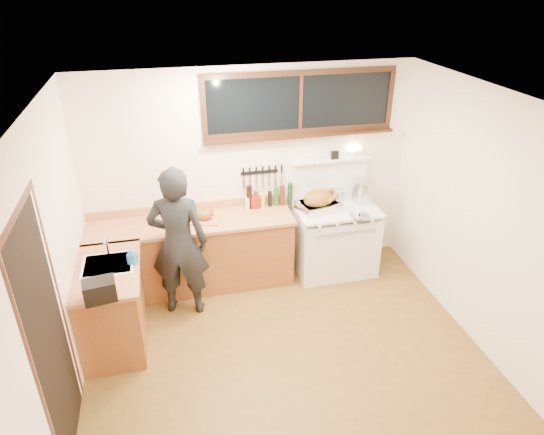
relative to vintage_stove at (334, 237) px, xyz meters
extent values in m
cube|color=brown|center=(-1.00, -1.41, -0.48)|extent=(4.00, 3.50, 0.02)
cube|color=white|center=(-1.00, 0.36, 0.83)|extent=(4.00, 0.05, 2.60)
cube|color=white|center=(-1.00, -3.19, 0.83)|extent=(4.00, 0.05, 2.60)
cube|color=white|center=(-3.03, -1.41, 0.83)|extent=(0.05, 3.50, 2.60)
cube|color=white|center=(1.02, -1.41, 0.83)|extent=(0.05, 3.50, 2.60)
cube|color=white|center=(-1.00, -1.41, 2.16)|extent=(4.00, 3.50, 0.05)
cube|color=brown|center=(-1.80, 0.04, -0.04)|extent=(2.40, 0.60, 0.86)
cube|color=#C17A4C|center=(-1.80, 0.03, 0.41)|extent=(2.44, 0.64, 0.04)
cube|color=#C17A4C|center=(-1.80, 0.32, 0.48)|extent=(2.40, 0.03, 0.10)
sphere|color=#B78C38|center=(-2.80, -0.24, 0.23)|extent=(0.03, 0.03, 0.03)
sphere|color=#B78C38|center=(-2.30, -0.24, 0.23)|extent=(0.03, 0.03, 0.03)
sphere|color=#B78C38|center=(-1.80, -0.24, 0.23)|extent=(0.03, 0.03, 0.03)
sphere|color=#B78C38|center=(-1.30, -0.24, 0.23)|extent=(0.03, 0.03, 0.03)
sphere|color=#B78C38|center=(-0.85, -0.24, 0.23)|extent=(0.03, 0.03, 0.03)
cube|color=brown|center=(-2.70, -0.79, -0.04)|extent=(0.60, 1.05, 0.86)
cube|color=#C17A4C|center=(-2.69, -0.79, 0.41)|extent=(0.64, 1.09, 0.04)
cube|color=white|center=(-2.68, -0.71, 0.37)|extent=(0.45, 0.40, 0.14)
cube|color=white|center=(-2.68, -0.71, 0.44)|extent=(0.50, 0.45, 0.01)
cylinder|color=silver|center=(-2.68, -0.53, 0.55)|extent=(0.02, 0.02, 0.24)
cylinder|color=silver|center=(-2.68, -0.61, 0.66)|extent=(0.02, 0.18, 0.02)
cube|color=white|center=(0.00, -0.01, -0.06)|extent=(1.00, 0.70, 0.82)
cube|color=white|center=(0.00, -0.01, 0.42)|extent=(1.02, 0.72, 0.03)
cube|color=white|center=(0.00, -0.35, 0.05)|extent=(0.88, 0.02, 0.46)
cylinder|color=silver|center=(0.00, -0.38, 0.27)|extent=(0.75, 0.02, 0.02)
cylinder|color=white|center=(-0.33, -0.37, 0.38)|extent=(0.04, 0.03, 0.04)
cylinder|color=white|center=(-0.11, -0.37, 0.38)|extent=(0.04, 0.03, 0.04)
cylinder|color=white|center=(0.11, -0.37, 0.38)|extent=(0.04, 0.03, 0.04)
cylinder|color=white|center=(0.33, -0.37, 0.38)|extent=(0.04, 0.03, 0.04)
cube|color=white|center=(0.00, 0.31, 0.68)|extent=(1.00, 0.05, 0.50)
cube|color=white|center=(0.00, 0.28, 0.95)|extent=(1.00, 0.12, 0.03)
cylinder|color=white|center=(0.30, 0.28, 1.01)|extent=(0.09, 0.09, 0.09)
cube|color=#FFE5B2|center=(0.30, 0.28, 1.08)|extent=(0.17, 0.08, 0.06)
cube|color=black|center=(0.05, 0.28, 1.01)|extent=(0.09, 0.05, 0.10)
cylinder|color=white|center=(-0.18, 0.28, 1.01)|extent=(0.04, 0.04, 0.09)
cylinder|color=white|center=(-0.24, 0.28, 1.01)|extent=(0.04, 0.04, 0.09)
cube|color=black|center=(-0.40, 0.32, 1.68)|extent=(2.20, 0.01, 0.62)
cube|color=black|center=(-0.40, 0.32, 2.02)|extent=(2.32, 0.04, 0.06)
cube|color=black|center=(-0.40, 0.32, 1.34)|extent=(2.32, 0.04, 0.06)
cube|color=black|center=(-1.53, 0.32, 1.68)|extent=(0.06, 0.04, 0.62)
cube|color=black|center=(0.73, 0.32, 1.68)|extent=(0.06, 0.04, 0.62)
cube|color=black|center=(-0.40, 0.32, 1.68)|extent=(0.04, 0.04, 0.62)
cube|color=black|center=(-0.40, 0.27, 1.30)|extent=(2.32, 0.13, 0.03)
cube|color=black|center=(-2.99, -1.96, 0.58)|extent=(0.01, 0.86, 2.10)
cube|color=black|center=(-2.99, -2.45, 0.58)|extent=(0.01, 0.07, 2.10)
cube|color=black|center=(-2.99, -1.48, 0.58)|extent=(0.01, 0.07, 2.10)
cube|color=black|center=(-2.99, -1.96, 1.67)|extent=(0.01, 1.04, 0.07)
cube|color=black|center=(-0.90, 0.33, 0.85)|extent=(0.46, 0.02, 0.04)
cube|color=silver|center=(-1.10, 0.31, 0.74)|extent=(0.02, 0.00, 0.18)
cube|color=black|center=(-1.10, 0.31, 0.88)|extent=(0.02, 0.02, 0.10)
cube|color=silver|center=(-1.02, 0.31, 0.74)|extent=(0.02, 0.00, 0.18)
cube|color=black|center=(-1.02, 0.31, 0.88)|extent=(0.02, 0.02, 0.10)
cube|color=silver|center=(-0.94, 0.31, 0.74)|extent=(0.02, 0.00, 0.18)
cube|color=black|center=(-0.94, 0.31, 0.88)|extent=(0.02, 0.02, 0.10)
cube|color=silver|center=(-0.86, 0.31, 0.74)|extent=(0.03, 0.00, 0.18)
cube|color=black|center=(-0.86, 0.31, 0.88)|extent=(0.02, 0.02, 0.10)
cube|color=silver|center=(-0.78, 0.31, 0.74)|extent=(0.03, 0.00, 0.18)
cube|color=black|center=(-0.78, 0.31, 0.88)|extent=(0.02, 0.02, 0.10)
cube|color=silver|center=(-0.70, 0.31, 0.74)|extent=(0.03, 0.00, 0.18)
cube|color=black|center=(-0.70, 0.31, 0.88)|extent=(0.02, 0.02, 0.10)
cube|color=silver|center=(-0.62, 0.31, 0.74)|extent=(0.03, 0.00, 0.18)
cube|color=black|center=(-0.62, 0.31, 0.88)|extent=(0.02, 0.02, 0.10)
imported|color=black|center=(-1.96, -0.41, 0.42)|extent=(0.72, 0.56, 1.77)
imported|color=blue|center=(-2.43, -0.75, 0.52)|extent=(0.11, 0.11, 0.18)
cube|color=black|center=(-2.70, -1.29, 0.53)|extent=(0.31, 0.23, 0.19)
cube|color=#C17A4C|center=(-1.64, 0.02, 0.44)|extent=(0.44, 0.38, 0.02)
ellipsoid|color=brown|center=(-1.64, 0.02, 0.51)|extent=(0.24, 0.20, 0.12)
sphere|color=brown|center=(-1.54, 0.06, 0.53)|extent=(0.05, 0.05, 0.05)
sphere|color=brown|center=(-1.54, -0.03, 0.53)|extent=(0.05, 0.05, 0.05)
cube|color=silver|center=(-0.24, -0.01, 0.48)|extent=(0.55, 0.47, 0.10)
cube|color=#3F3F42|center=(-0.24, -0.01, 0.52)|extent=(0.49, 0.40, 0.03)
torus|color=silver|center=(-0.49, -0.01, 0.53)|extent=(0.04, 0.10, 0.10)
torus|color=silver|center=(0.01, -0.01, 0.53)|extent=(0.04, 0.10, 0.10)
ellipsoid|color=brown|center=(-0.24, -0.01, 0.57)|extent=(0.43, 0.36, 0.24)
cylinder|color=brown|center=(-0.11, -0.10, 0.59)|extent=(0.14, 0.09, 0.10)
sphere|color=brown|center=(-0.04, -0.10, 0.63)|extent=(0.07, 0.07, 0.07)
cylinder|color=brown|center=(-0.11, 0.08, 0.59)|extent=(0.14, 0.09, 0.10)
sphere|color=brown|center=(-0.04, 0.08, 0.63)|extent=(0.07, 0.07, 0.07)
cylinder|color=silver|center=(0.39, 0.10, 0.57)|extent=(0.34, 0.34, 0.27)
cylinder|color=silver|center=(0.08, 0.22, 0.50)|extent=(0.20, 0.20, 0.13)
cylinder|color=black|center=(0.10, 0.34, 0.55)|extent=(0.05, 0.17, 0.02)
cylinder|color=silver|center=(0.18, -0.31, 0.45)|extent=(0.28, 0.28, 0.02)
sphere|color=black|center=(0.18, -0.31, 0.46)|extent=(0.03, 0.03, 0.03)
cube|color=maroon|center=(-0.98, 0.21, 0.51)|extent=(0.11, 0.09, 0.15)
cylinder|color=white|center=(-1.06, 0.22, 0.51)|extent=(0.08, 0.08, 0.15)
cylinder|color=black|center=(-1.05, 0.22, 0.58)|extent=(0.07, 0.07, 0.30)
cylinder|color=black|center=(-0.97, 0.22, 0.54)|extent=(0.06, 0.06, 0.22)
cylinder|color=black|center=(-0.88, 0.22, 0.52)|extent=(0.06, 0.06, 0.18)
cylinder|color=black|center=(-0.79, 0.22, 0.53)|extent=(0.05, 0.05, 0.20)
cylinder|color=black|center=(-0.71, 0.22, 0.56)|extent=(0.06, 0.06, 0.25)
cylinder|color=black|center=(-0.64, 0.22, 0.56)|extent=(0.07, 0.07, 0.26)
cylinder|color=black|center=(-0.53, 0.22, 0.57)|extent=(0.06, 0.06, 0.28)
camera|label=1|loc=(-2.02, -5.07, 3.09)|focal=32.00mm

